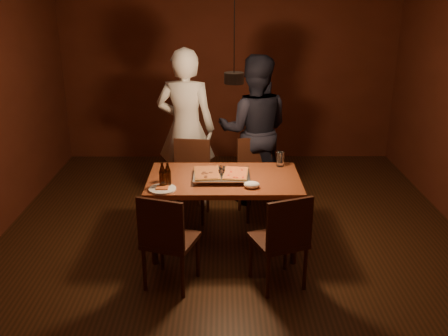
{
  "coord_description": "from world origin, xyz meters",
  "views": [
    {
      "loc": [
        -0.11,
        -4.52,
        2.51
      ],
      "look_at": [
        -0.09,
        0.09,
        0.85
      ],
      "focal_mm": 40.0,
      "sensor_mm": 36.0,
      "label": 1
    }
  ],
  "objects_px": {
    "chair_near_left": "(166,234)",
    "pendant_lamp": "(234,77)",
    "chair_near_right": "(283,234)",
    "beer_bottle_a": "(163,176)",
    "chair_far_left": "(191,172)",
    "beer_bottle_b": "(168,175)",
    "pizza_tray": "(222,176)",
    "chair_far_right": "(257,170)",
    "plate_slice": "(162,189)",
    "dining_table": "(224,184)",
    "diner_dark": "(254,131)",
    "diner_white": "(186,129)"
  },
  "relations": [
    {
      "from": "plate_slice",
      "to": "diner_dark",
      "type": "xyz_separation_m",
      "value": [
        0.94,
        1.5,
        0.15
      ]
    },
    {
      "from": "dining_table",
      "to": "beer_bottle_a",
      "type": "bearing_deg",
      "value": -155.24
    },
    {
      "from": "chair_far_left",
      "to": "pendant_lamp",
      "type": "relative_size",
      "value": 0.44
    },
    {
      "from": "plate_slice",
      "to": "chair_far_left",
      "type": "bearing_deg",
      "value": 79.58
    },
    {
      "from": "chair_near_left",
      "to": "beer_bottle_b",
      "type": "distance_m",
      "value": 0.65
    },
    {
      "from": "chair_near_right",
      "to": "pendant_lamp",
      "type": "height_order",
      "value": "pendant_lamp"
    },
    {
      "from": "chair_near_left",
      "to": "beer_bottle_b",
      "type": "xyz_separation_m",
      "value": [
        -0.03,
        0.56,
        0.33
      ]
    },
    {
      "from": "pizza_tray",
      "to": "pendant_lamp",
      "type": "xyz_separation_m",
      "value": [
        0.11,
        -0.07,
        0.99
      ]
    },
    {
      "from": "chair_near_left",
      "to": "chair_near_right",
      "type": "bearing_deg",
      "value": 18.31
    },
    {
      "from": "diner_dark",
      "to": "pendant_lamp",
      "type": "bearing_deg",
      "value": 82.52
    },
    {
      "from": "pizza_tray",
      "to": "diner_white",
      "type": "xyz_separation_m",
      "value": [
        -0.42,
        1.12,
        0.18
      ]
    },
    {
      "from": "diner_white",
      "to": "diner_dark",
      "type": "height_order",
      "value": "diner_white"
    },
    {
      "from": "chair_far_left",
      "to": "beer_bottle_b",
      "type": "distance_m",
      "value": 1.04
    },
    {
      "from": "beer_bottle_b",
      "to": "chair_near_right",
      "type": "bearing_deg",
      "value": -28.56
    },
    {
      "from": "chair_far_right",
      "to": "diner_dark",
      "type": "height_order",
      "value": "diner_dark"
    },
    {
      "from": "beer_bottle_a",
      "to": "beer_bottle_b",
      "type": "height_order",
      "value": "beer_bottle_a"
    },
    {
      "from": "chair_far_right",
      "to": "plate_slice",
      "type": "xyz_separation_m",
      "value": [
        -0.96,
        -1.13,
        0.22
      ]
    },
    {
      "from": "pizza_tray",
      "to": "dining_table",
      "type": "bearing_deg",
      "value": 35.04
    },
    {
      "from": "chair_far_left",
      "to": "chair_far_right",
      "type": "bearing_deg",
      "value": -167.26
    },
    {
      "from": "chair_near_left",
      "to": "diner_white",
      "type": "relative_size",
      "value": 0.28
    },
    {
      "from": "chair_far_right",
      "to": "pizza_tray",
      "type": "bearing_deg",
      "value": 50.03
    },
    {
      "from": "chair_near_right",
      "to": "plate_slice",
      "type": "distance_m",
      "value": 1.2
    },
    {
      "from": "chair_far_left",
      "to": "diner_dark",
      "type": "bearing_deg",
      "value": -141.89
    },
    {
      "from": "plate_slice",
      "to": "beer_bottle_a",
      "type": "bearing_deg",
      "value": 89.86
    },
    {
      "from": "diner_dark",
      "to": "chair_far_left",
      "type": "bearing_deg",
      "value": 35.11
    },
    {
      "from": "pendant_lamp",
      "to": "chair_far_right",
      "type": "bearing_deg",
      "value": 71.73
    },
    {
      "from": "diner_dark",
      "to": "chair_near_left",
      "type": "bearing_deg",
      "value": 71.14
    },
    {
      "from": "dining_table",
      "to": "diner_dark",
      "type": "height_order",
      "value": "diner_dark"
    },
    {
      "from": "dining_table",
      "to": "plate_slice",
      "type": "relative_size",
      "value": 5.85
    },
    {
      "from": "plate_slice",
      "to": "dining_table",
      "type": "bearing_deg",
      "value": 29.16
    },
    {
      "from": "plate_slice",
      "to": "diner_white",
      "type": "bearing_deg",
      "value": 84.86
    },
    {
      "from": "chair_far_left",
      "to": "chair_far_right",
      "type": "xyz_separation_m",
      "value": [
        0.77,
        0.07,
        0.0
      ]
    },
    {
      "from": "beer_bottle_b",
      "to": "plate_slice",
      "type": "xyz_separation_m",
      "value": [
        -0.05,
        -0.09,
        -0.11
      ]
    },
    {
      "from": "chair_near_right",
      "to": "beer_bottle_a",
      "type": "xyz_separation_m",
      "value": [
        -1.08,
        0.53,
        0.33
      ]
    },
    {
      "from": "chair_far_left",
      "to": "diner_dark",
      "type": "distance_m",
      "value": 0.94
    },
    {
      "from": "beer_bottle_a",
      "to": "chair_far_left",
      "type": "bearing_deg",
      "value": 79.03
    },
    {
      "from": "dining_table",
      "to": "chair_far_left",
      "type": "bearing_deg",
      "value": 117.16
    },
    {
      "from": "dining_table",
      "to": "pendant_lamp",
      "type": "height_order",
      "value": "pendant_lamp"
    },
    {
      "from": "chair_near_left",
      "to": "chair_near_right",
      "type": "xyz_separation_m",
      "value": [
        1.0,
        -0.0,
        0.0
      ]
    },
    {
      "from": "dining_table",
      "to": "chair_near_left",
      "type": "distance_m",
      "value": 0.95
    },
    {
      "from": "chair_near_right",
      "to": "beer_bottle_b",
      "type": "relative_size",
      "value": 2.35
    },
    {
      "from": "pizza_tray",
      "to": "chair_far_right",
      "type": "bearing_deg",
      "value": 59.63
    },
    {
      "from": "chair_near_right",
      "to": "pendant_lamp",
      "type": "xyz_separation_m",
      "value": [
        -0.41,
        0.7,
        1.22
      ]
    },
    {
      "from": "pizza_tray",
      "to": "beer_bottle_b",
      "type": "relative_size",
      "value": 2.38
    },
    {
      "from": "chair_near_left",
      "to": "pendant_lamp",
      "type": "xyz_separation_m",
      "value": [
        0.59,
        0.7,
        1.22
      ]
    },
    {
      "from": "chair_near_right",
      "to": "diner_dark",
      "type": "relative_size",
      "value": 0.3
    },
    {
      "from": "chair_far_right",
      "to": "chair_near_left",
      "type": "distance_m",
      "value": 1.83
    },
    {
      "from": "pizza_tray",
      "to": "beer_bottle_b",
      "type": "bearing_deg",
      "value": -161.21
    },
    {
      "from": "chair_near_right",
      "to": "pizza_tray",
      "type": "height_order",
      "value": "chair_near_right"
    },
    {
      "from": "pendant_lamp",
      "to": "diner_dark",
      "type": "bearing_deg",
      "value": 77.67
    }
  ]
}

